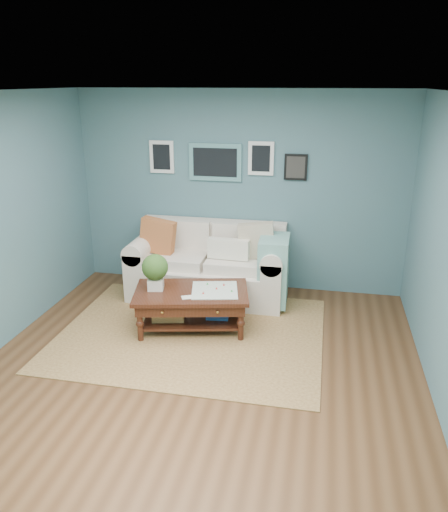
# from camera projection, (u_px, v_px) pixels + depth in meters

# --- Properties ---
(room_shell) EXTENTS (5.00, 5.02, 2.70)m
(room_shell) POSITION_uv_depth(u_px,v_px,m) (193.00, 247.00, 4.55)
(room_shell) COLOR brown
(room_shell) RESTS_ON ground
(area_rug) EXTENTS (3.01, 2.41, 0.01)m
(area_rug) POSITION_uv_depth(u_px,v_px,m) (192.00, 333.00, 5.83)
(area_rug) COLOR brown
(area_rug) RESTS_ON ground
(loveseat) EXTENTS (2.12, 0.96, 1.09)m
(loveseat) POSITION_uv_depth(u_px,v_px,m) (215.00, 265.00, 6.72)
(loveseat) COLOR white
(loveseat) RESTS_ON ground
(coffee_table) EXTENTS (1.44, 1.03, 0.92)m
(coffee_table) POSITION_uv_depth(u_px,v_px,m) (185.00, 297.00, 5.81)
(coffee_table) COLOR #33150A
(coffee_table) RESTS_ON ground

